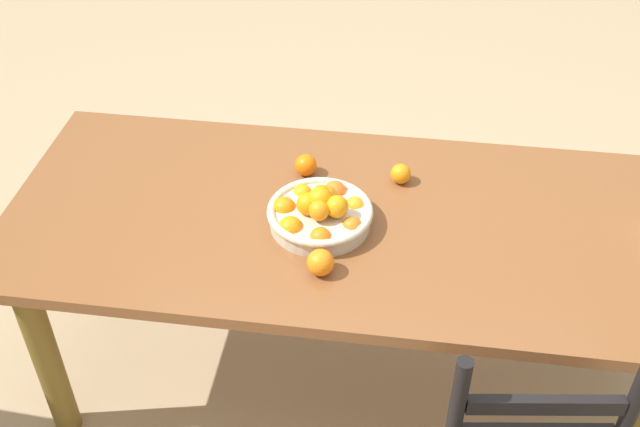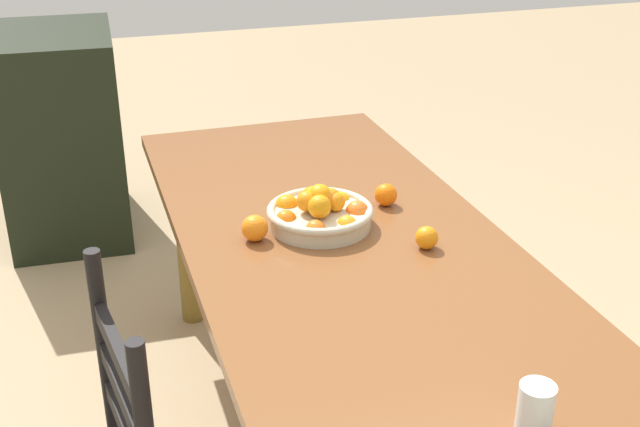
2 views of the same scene
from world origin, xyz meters
The scene contains 6 objects.
ground_plane centered at (0.00, 0.00, 0.00)m, with size 12.00×12.00×0.00m, color tan.
dining_table centered at (0.00, 0.00, 0.64)m, with size 2.02×0.88×0.75m.
fruit_bowl centered at (0.08, 0.04, 0.79)m, with size 0.31×0.31×0.13m.
orange_loose_0 centered at (0.05, 0.24, 0.78)m, with size 0.07×0.07×0.07m, color orange.
orange_loose_1 centered at (-0.14, -0.19, 0.78)m, with size 0.06×0.06×0.06m, color orange.
orange_loose_2 centered at (0.15, -0.19, 0.78)m, with size 0.07×0.07×0.07m, color orange.
Camera 1 is at (-0.16, 1.73, 2.21)m, focal length 43.49 mm.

